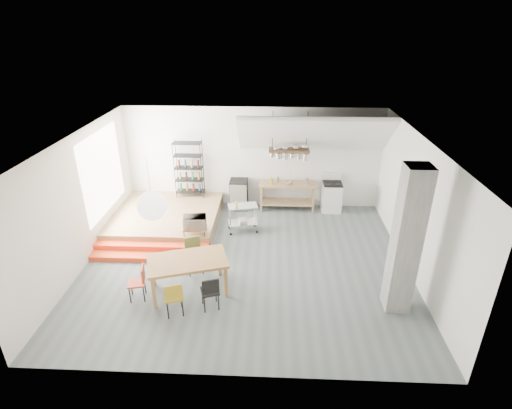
{
  "coord_description": "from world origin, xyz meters",
  "views": [
    {
      "loc": [
        0.64,
        -8.46,
        5.65
      ],
      "look_at": [
        0.21,
        0.8,
        1.26
      ],
      "focal_mm": 28.0,
      "sensor_mm": 36.0,
      "label": 1
    }
  ],
  "objects_px": {
    "mini_fridge": "(239,194)",
    "rolling_cart": "(243,215)",
    "dining_table": "(187,263)",
    "stove": "(331,196)"
  },
  "relations": [
    {
      "from": "dining_table",
      "to": "mini_fridge",
      "type": "xyz_separation_m",
      "value": [
        0.76,
        4.36,
        -0.25
      ]
    },
    {
      "from": "stove",
      "to": "mini_fridge",
      "type": "relative_size",
      "value": 1.23
    },
    {
      "from": "rolling_cart",
      "to": "mini_fridge",
      "type": "bearing_deg",
      "value": 86.65
    },
    {
      "from": "stove",
      "to": "mini_fridge",
      "type": "bearing_deg",
      "value": 179.15
    },
    {
      "from": "mini_fridge",
      "to": "rolling_cart",
      "type": "bearing_deg",
      "value": -81.05
    },
    {
      "from": "rolling_cart",
      "to": "stove",
      "type": "bearing_deg",
      "value": 16.73
    },
    {
      "from": "dining_table",
      "to": "stove",
      "type": "bearing_deg",
      "value": 32.08
    },
    {
      "from": "rolling_cart",
      "to": "mini_fridge",
      "type": "relative_size",
      "value": 0.94
    },
    {
      "from": "rolling_cart",
      "to": "dining_table",
      "type": "bearing_deg",
      "value": -121.97
    },
    {
      "from": "stove",
      "to": "dining_table",
      "type": "distance_m",
      "value": 5.69
    }
  ]
}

